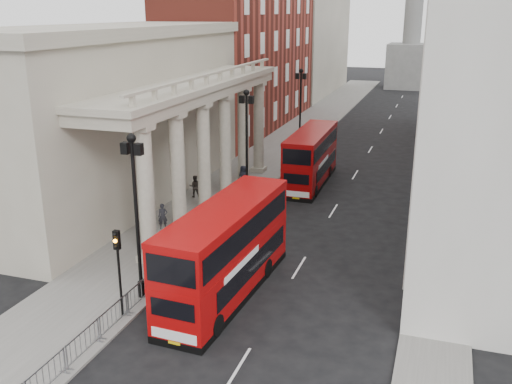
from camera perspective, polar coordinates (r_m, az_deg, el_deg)
name	(u,v)px	position (r m, az deg, el deg)	size (l,w,h in m)	color
ground	(109,342)	(26.49, -14.49, -14.35)	(260.00, 260.00, 0.00)	black
sidewalk_west	(258,166)	(52.90, 0.21, 2.65)	(6.00, 140.00, 0.12)	slate
sidewalk_east	(444,182)	(50.45, 18.32, 0.98)	(3.00, 140.00, 0.12)	slate
kerb	(289,168)	(52.09, 3.30, 2.39)	(0.20, 140.00, 0.14)	slate
portico_building	(113,120)	(44.10, -14.16, 6.98)	(9.00, 28.00, 12.00)	gray
brick_building	(246,35)	(70.60, -1.04, 15.43)	(9.00, 32.00, 22.00)	maroon
west_building_far	(308,34)	(101.35, 5.20, 15.50)	(9.00, 30.00, 20.00)	gray
east_building	(494,28)	(50.64, 22.67, 14.93)	(8.00, 55.00, 25.00)	beige
lamp_post_south	(136,206)	(27.75, -11.92, -1.39)	(1.05, 0.44, 8.32)	black
lamp_post_mid	(247,138)	(41.80, -0.94, 5.42)	(1.05, 0.44, 8.32)	black
lamp_post_north	(300,105)	(56.89, 4.45, 8.66)	(1.05, 0.44, 8.32)	black
traffic_light	(118,258)	(26.76, -13.64, -6.40)	(0.28, 0.33, 4.30)	black
crowd_barriers	(127,304)	(27.93, -12.75, -10.83)	(0.50, 18.75, 1.10)	gray
bus_near	(226,249)	(28.55, -2.99, -5.74)	(3.24, 11.04, 4.71)	#A00708
bus_far	(311,156)	(47.27, 5.53, 3.57)	(2.65, 10.35, 4.45)	#8A0607
pedestrian_a	(163,216)	(37.72, -9.30, -2.42)	(0.62, 0.41, 1.71)	black
pedestrian_b	(195,186)	(43.83, -6.15, 0.58)	(0.83, 0.64, 1.70)	#282320
pedestrian_c	(243,177)	(45.96, -1.29, 1.56)	(0.88, 0.57, 1.80)	black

